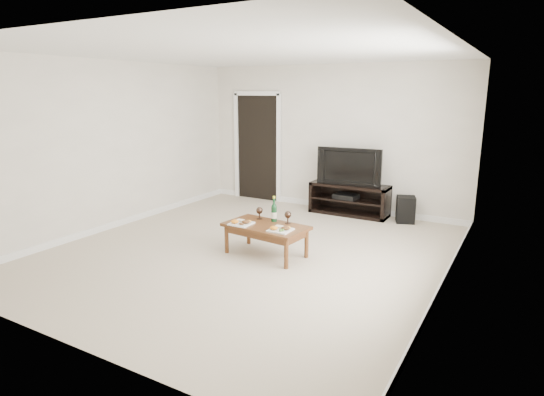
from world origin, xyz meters
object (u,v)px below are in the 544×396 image
at_px(television, 351,166).
at_px(coffee_table, 266,240).
at_px(subwoofer, 406,209).
at_px(media_console, 349,199).

relative_size(television, coffee_table, 1.03).
xyz_separation_m(subwoofer, coffee_table, (-1.22, -2.50, -0.01)).
relative_size(media_console, coffee_table, 1.27).
distance_m(television, coffee_table, 2.60).
xyz_separation_m(media_console, subwoofer, (0.99, -0.00, -0.06)).
relative_size(television, subwoofer, 2.56).
distance_m(media_console, coffee_table, 2.51).
bearing_deg(coffee_table, media_console, 84.79).
relative_size(media_console, subwoofer, 3.15).
height_order(television, coffee_table, television).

